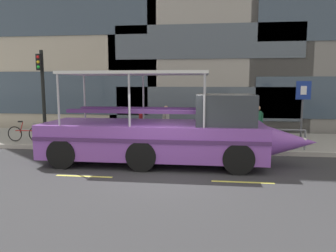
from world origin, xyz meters
TOP-DOWN VIEW (x-y plane):
  - ground_plane at (0.00, 0.00)m, footprint 120.00×120.00m
  - sidewalk at (0.00, 5.60)m, footprint 32.00×4.80m
  - curb_edge at (0.00, 3.11)m, footprint 32.00×0.18m
  - lane_centreline at (-0.00, -0.62)m, footprint 25.80×0.12m
  - curb_guardrail at (-0.43, 3.45)m, footprint 11.50×0.09m
  - traffic_light_pole at (-6.16, 4.04)m, footprint 0.24×0.46m
  - parking_sign at (5.30, 4.13)m, footprint 0.60×0.12m
  - leaned_bicycle at (-7.00, 3.84)m, footprint 1.74×0.46m
  - duck_tour_boat at (-0.02, 1.37)m, footprint 9.69×2.65m
  - pedestrian_near_bow at (3.61, 4.93)m, footprint 0.49×0.23m
  - pedestrian_mid_left at (-0.52, 4.53)m, footprint 0.28×0.45m
  - pedestrian_mid_right at (-1.73, 4.79)m, footprint 0.21×0.44m

SIDE VIEW (x-z plane):
  - ground_plane at x=0.00m, z-range 0.00..0.00m
  - lane_centreline at x=0.00m, z-range 0.00..0.01m
  - sidewalk at x=0.00m, z-range 0.00..0.18m
  - curb_edge at x=0.00m, z-range 0.00..0.18m
  - leaned_bicycle at x=-7.00m, z-range 0.08..1.04m
  - curb_guardrail at x=-0.43m, z-range 0.33..1.17m
  - duck_tour_boat at x=-0.02m, z-range -0.55..2.71m
  - pedestrian_mid_right at x=-1.73m, z-range 0.34..1.87m
  - pedestrian_mid_left at x=-0.52m, z-range 0.35..2.02m
  - pedestrian_near_bow at x=3.61m, z-range 0.35..2.04m
  - parking_sign at x=5.30m, z-range 0.67..3.44m
  - traffic_light_pole at x=-6.16m, z-range 0.62..4.79m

